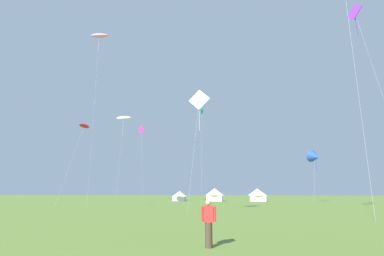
% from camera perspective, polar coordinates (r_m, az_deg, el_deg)
% --- Properties ---
extents(kite_blue_delta, '(3.59, 3.97, 10.89)m').
position_cam_1_polar(kite_blue_delta, '(62.33, 24.72, -5.57)').
color(kite_blue_delta, blue).
rests_on(kite_blue_delta, ground).
extents(kite_magenta_diamond, '(2.58, 1.62, 17.94)m').
position_cam_1_polar(kite_magenta_diamond, '(66.61, -10.74, -0.62)').
color(kite_magenta_diamond, '#E02DA3').
rests_on(kite_magenta_diamond, ground).
extents(kite_purple_diamond, '(2.67, 2.89, 24.53)m').
position_cam_1_polar(kite_purple_diamond, '(40.37, 31.39, 19.83)').
color(kite_purple_diamond, purple).
rests_on(kite_purple_diamond, ground).
extents(kite_red_parafoil, '(2.74, 2.53, 11.43)m').
position_cam_1_polar(kite_red_parafoil, '(40.55, -21.96, 0.39)').
color(kite_red_parafoil, red).
rests_on(kite_red_parafoil, ground).
extents(kite_pink_parafoil, '(3.85, 2.81, 34.98)m').
position_cam_1_polar(kite_pink_parafoil, '(63.11, -19.10, 18.06)').
color(kite_pink_parafoil, pink).
rests_on(kite_pink_parafoil, ground).
extents(kite_cyan_diamond, '(0.51, 1.87, 18.63)m').
position_cam_1_polar(kite_cyan_diamond, '(53.66, 2.14, 2.89)').
color(kite_cyan_diamond, '#1EB7CC').
rests_on(kite_cyan_diamond, ground).
extents(kite_white_parafoil, '(2.86, 1.23, 16.20)m').
position_cam_1_polar(kite_white_parafoil, '(52.13, -14.34, 2.07)').
color(kite_white_parafoil, white).
rests_on(kite_white_parafoil, ground).
extents(kite_white_diamond, '(2.45, 1.52, 13.27)m').
position_cam_1_polar(kite_white_diamond, '(29.84, 1.53, 5.65)').
color(kite_white_diamond, white).
rests_on(kite_white_diamond, ground).
extents(person_spectator, '(0.57, 0.28, 1.73)m').
position_cam_1_polar(person_spectator, '(10.77, 3.54, -19.67)').
color(person_spectator, '#473828').
rests_on(person_spectator, ground).
extents(festival_tent_left, '(3.60, 3.60, 2.34)m').
position_cam_1_polar(festival_tent_left, '(68.06, -2.67, -14.15)').
color(festival_tent_left, white).
rests_on(festival_tent_left, ground).
extents(festival_tent_center, '(4.59, 4.59, 2.99)m').
position_cam_1_polar(festival_tent_center, '(66.74, 4.86, -13.82)').
color(festival_tent_center, white).
rests_on(festival_tent_center, ground).
extents(festival_tent_right, '(4.48, 4.48, 2.91)m').
position_cam_1_polar(festival_tent_right, '(66.62, 13.74, -13.53)').
color(festival_tent_right, white).
rests_on(festival_tent_right, ground).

